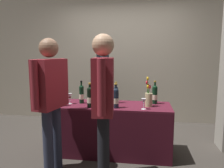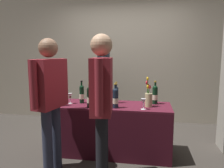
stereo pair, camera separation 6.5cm
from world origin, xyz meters
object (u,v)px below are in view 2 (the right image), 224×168
taster_foreground_right (102,98)px  vendor_presenter (104,76)px  featured_wine_bottle (100,95)px  wine_glass_near_vendor (143,102)px  wine_glass_mid (70,96)px  display_bottle_0 (90,97)px  tasting_table (112,120)px  flower_vase (149,98)px

taster_foreground_right → vendor_presenter: bearing=4.6°
featured_wine_bottle → taster_foreground_right: taster_foreground_right is taller
wine_glass_near_vendor → wine_glass_mid: wine_glass_mid is taller
featured_wine_bottle → vendor_presenter: 0.89m
taster_foreground_right → wine_glass_mid: bearing=33.1°
display_bottle_0 → taster_foreground_right: taster_foreground_right is taller
tasting_table → wine_glass_mid: bearing=-177.0°
tasting_table → featured_wine_bottle: 0.42m
featured_wine_bottle → wine_glass_near_vendor: featured_wine_bottle is taller
display_bottle_0 → taster_foreground_right: 0.69m
featured_wine_bottle → wine_glass_near_vendor: size_ratio=2.49×
flower_vase → tasting_table: bearing=175.9°
vendor_presenter → wine_glass_near_vendor: bearing=24.5°
featured_wine_bottle → tasting_table: bearing=23.2°
wine_glass_near_vendor → taster_foreground_right: taster_foreground_right is taller
taster_foreground_right → wine_glass_near_vendor: bearing=-40.8°
wine_glass_mid → taster_foreground_right: 1.02m
wine_glass_near_vendor → wine_glass_mid: (-1.07, 0.16, 0.01)m
featured_wine_bottle → taster_foreground_right: (0.19, -0.74, 0.12)m
wine_glass_near_vendor → vendor_presenter: 1.25m
featured_wine_bottle → wine_glass_mid: bearing=175.1°
wine_glass_mid → taster_foreground_right: (0.64, -0.78, 0.16)m
display_bottle_0 → wine_glass_near_vendor: bearing=0.5°
featured_wine_bottle → wine_glass_mid: featured_wine_bottle is taller
wine_glass_near_vendor → display_bottle_0: bearing=-179.5°
tasting_table → flower_vase: bearing=-4.1°
flower_vase → taster_foreground_right: size_ratio=0.25×
wine_glass_mid → vendor_presenter: size_ratio=0.09×
tasting_table → flower_vase: 0.63m
display_bottle_0 → vendor_presenter: (-0.01, 0.99, 0.18)m
featured_wine_bottle → vendor_presenter: vendor_presenter is taller
flower_vase → vendor_presenter: size_ratio=0.24×
display_bottle_0 → taster_foreground_right: size_ratio=0.20×
wine_glass_mid → tasting_table: bearing=3.0°
flower_vase → vendor_presenter: bearing=134.1°
featured_wine_bottle → flower_vase: size_ratio=0.86×
wine_glass_near_vendor → vendor_presenter: size_ratio=0.08×
wine_glass_mid → flower_vase: flower_vase is taller
wine_glass_mid → display_bottle_0: bearing=-26.1°
tasting_table → wine_glass_near_vendor: (0.45, -0.19, 0.33)m
wine_glass_near_vendor → flower_vase: (0.07, 0.16, 0.02)m
display_bottle_0 → flower_vase: 0.81m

